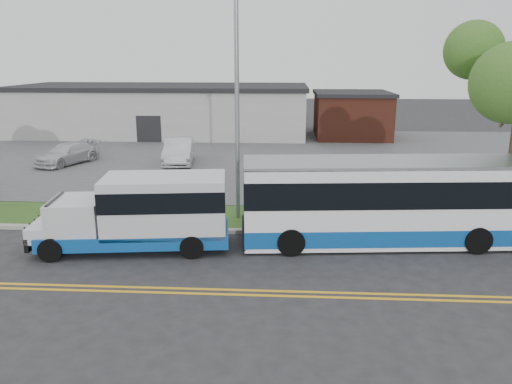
# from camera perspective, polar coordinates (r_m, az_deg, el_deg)

# --- Properties ---
(ground) EXTENTS (140.00, 140.00, 0.00)m
(ground) POSITION_cam_1_polar(r_m,az_deg,el_deg) (19.04, -11.93, -5.52)
(ground) COLOR #28282B
(ground) RESTS_ON ground
(lane_line_north) EXTENTS (70.00, 0.12, 0.01)m
(lane_line_north) POSITION_cam_1_polar(r_m,az_deg,el_deg) (15.66, -15.64, -10.38)
(lane_line_north) COLOR gold
(lane_line_north) RESTS_ON ground
(lane_line_south) EXTENTS (70.00, 0.12, 0.01)m
(lane_line_south) POSITION_cam_1_polar(r_m,az_deg,el_deg) (15.40, -16.00, -10.85)
(lane_line_south) COLOR gold
(lane_line_south) RESTS_ON ground
(curb) EXTENTS (80.00, 0.30, 0.15)m
(curb) POSITION_cam_1_polar(r_m,az_deg,el_deg) (20.01, -11.13, -4.23)
(curb) COLOR #9E9B93
(curb) RESTS_ON ground
(verge) EXTENTS (80.00, 3.30, 0.10)m
(verge) POSITION_cam_1_polar(r_m,az_deg,el_deg) (21.68, -9.95, -2.74)
(verge) COLOR #254316
(verge) RESTS_ON ground
(parking_lot) EXTENTS (80.00, 25.00, 0.10)m
(parking_lot) POSITION_cam_1_polar(r_m,az_deg,el_deg) (35.14, -4.73, 4.24)
(parking_lot) COLOR #4C4C4F
(parking_lot) RESTS_ON ground
(commercial_building) EXTENTS (25.40, 10.40, 4.35)m
(commercial_building) POSITION_cam_1_polar(r_m,az_deg,el_deg) (45.72, -10.56, 9.23)
(commercial_building) COLOR #9E9E99
(commercial_building) RESTS_ON ground
(brick_wing) EXTENTS (6.30, 7.30, 3.90)m
(brick_wing) POSITION_cam_1_polar(r_m,az_deg,el_deg) (43.77, 10.84, 8.68)
(brick_wing) COLOR brown
(brick_wing) RESTS_ON ground
(streetlight_near) EXTENTS (0.35, 1.53, 9.50)m
(streetlight_near) POSITION_cam_1_polar(r_m,az_deg,el_deg) (20.04, -2.21, 11.16)
(streetlight_near) COLOR gray
(streetlight_near) RESTS_ON verge
(shuttle_bus) EXTENTS (7.06, 3.02, 2.63)m
(shuttle_bus) POSITION_cam_1_polar(r_m,az_deg,el_deg) (17.95, -12.45, -2.09)
(shuttle_bus) COLOR #0D4997
(shuttle_bus) RESTS_ON ground
(transit_bus) EXTENTS (11.27, 3.51, 3.08)m
(transit_bus) POSITION_cam_1_polar(r_m,az_deg,el_deg) (18.78, 15.62, -1.06)
(transit_bus) COLOR white
(transit_bus) RESTS_ON ground
(parked_car_a) EXTENTS (2.28, 5.07, 1.61)m
(parked_car_a) POSITION_cam_1_polar(r_m,az_deg,el_deg) (32.01, -8.80, 4.62)
(parked_car_a) COLOR silver
(parked_car_a) RESTS_ON parking_lot
(parked_car_b) EXTENTS (3.39, 4.86, 1.31)m
(parked_car_b) POSITION_cam_1_polar(r_m,az_deg,el_deg) (33.88, -20.75, 4.13)
(parked_car_b) COLOR silver
(parked_car_b) RESTS_ON parking_lot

